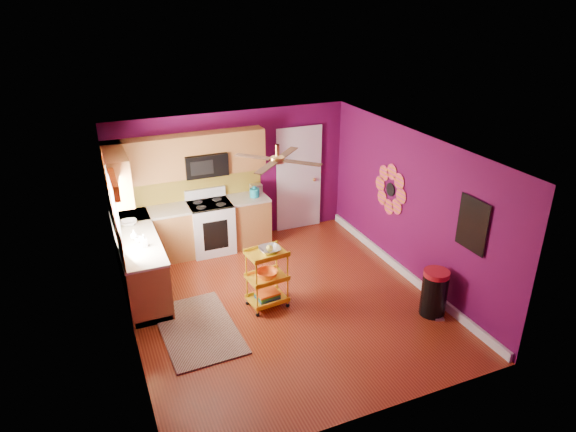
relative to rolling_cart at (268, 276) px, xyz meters
name	(u,v)px	position (x,y,z in m)	size (l,w,h in m)	color
ground	(283,303)	(0.25, -0.03, -0.54)	(5.00, 5.00, 0.00)	maroon
room_envelope	(285,207)	(0.27, -0.03, 1.10)	(4.54, 5.04, 2.52)	#580A40
lower_cabinets	(172,245)	(-1.10, 1.79, -0.10)	(2.81, 2.31, 0.94)	brown
electric_range	(211,226)	(-0.30, 2.15, -0.05)	(0.76, 0.66, 1.13)	white
upper_cabinetry	(166,163)	(-0.99, 2.15, 1.26)	(2.80, 2.30, 1.26)	brown
left_window	(113,197)	(-1.97, 1.02, 1.20)	(0.08, 1.35, 1.08)	white
panel_door	(299,180)	(1.60, 2.44, 0.49)	(0.95, 0.11, 2.15)	white
right_wall_art	(425,204)	(2.48, -0.36, 0.91)	(0.04, 2.74, 1.04)	black
ceiling_fan	(278,159)	(0.25, 0.17, 1.75)	(1.01, 1.01, 0.26)	#BF8C3F
shag_rug	(198,329)	(-1.14, -0.17, -0.52)	(1.02, 1.67, 0.02)	black
rolling_cart	(268,276)	(0.00, 0.00, 0.00)	(0.62, 0.48, 1.04)	yellow
trash_can	(434,293)	(2.21, -1.15, -0.17)	(0.49, 0.49, 0.73)	black
teal_kettle	(255,192)	(0.56, 2.14, 0.49)	(0.18, 0.18, 0.21)	teal
toaster	(256,189)	(0.65, 2.30, 0.49)	(0.22, 0.15, 0.18)	beige
soap_bottle_a	(144,240)	(-1.64, 0.88, 0.51)	(0.09, 0.09, 0.20)	#EA3F72
soap_bottle_b	(134,235)	(-1.74, 1.19, 0.48)	(0.13, 0.13, 0.16)	white
counter_dish	(128,223)	(-1.76, 1.78, 0.44)	(0.27, 0.27, 0.07)	white
counter_cup	(139,240)	(-1.69, 1.06, 0.45)	(0.11, 0.11, 0.09)	white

